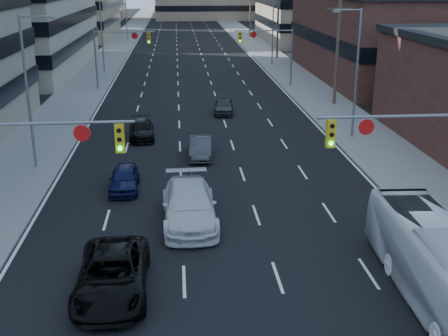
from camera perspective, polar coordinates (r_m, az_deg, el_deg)
name	(u,v)px	position (r m, az deg, el deg)	size (l,w,h in m)	color
road_surface	(183,24)	(143.29, -4.14, 14.42)	(18.00, 300.00, 0.02)	black
sidewalk_left	(136,24)	(143.60, -8.88, 14.29)	(5.00, 300.00, 0.15)	slate
sidewalk_right	(230,23)	(143.89, 0.59, 14.51)	(5.00, 300.00, 0.15)	slate
storefront_right_mid	(405,37)	(68.27, 17.95, 12.52)	(20.00, 30.00, 9.00)	#472119
office_right_far	(328,1)	(104.44, 10.57, 16.37)	(22.00, 28.00, 14.00)	gray
signal_near_left	(32,161)	(22.60, -18.90, 0.65)	(6.59, 0.33, 6.00)	slate
signal_near_right	(411,152)	(23.78, 18.48, 1.59)	(6.59, 0.33, 6.00)	slate
signal_far_left	(118,47)	(58.53, -10.69, 11.98)	(6.09, 0.33, 6.00)	slate
signal_far_right	(270,46)	(59.01, 4.67, 12.29)	(6.09, 0.33, 6.00)	slate
utility_pole_block	(338,40)	(51.10, 11.50, 12.64)	(2.20, 0.28, 11.00)	#4C3D2D
utility_pole_midblock	(278,17)	(80.27, 5.52, 15.06)	(2.20, 0.28, 11.00)	#4C3D2D
utility_pole_distant	(250,6)	(109.88, 2.69, 16.13)	(2.20, 0.28, 11.00)	#4C3D2D
streetlight_left_near	(30,86)	(34.45, -19.15, 7.90)	(2.03, 0.22, 9.00)	slate
streetlight_left_mid	(103,31)	(68.64, -12.19, 13.49)	(2.03, 0.22, 9.00)	slate
streetlight_left_far	(127,12)	(103.38, -9.82, 15.31)	(2.03, 0.22, 9.00)	slate
streetlight_right_near	(355,68)	(40.21, 13.13, 9.89)	(2.03, 0.22, 9.00)	slate
streetlight_right_far	(272,26)	(74.10, 4.87, 14.20)	(2.03, 0.22, 9.00)	slate
black_pickup	(112,275)	(21.07, -11.29, -10.59)	(2.54, 5.50, 1.53)	black
white_van	(189,205)	(26.33, -3.56, -3.77)	(2.46, 6.06, 1.76)	silver
transit_bus	(440,267)	(21.31, 21.09, -9.32)	(2.33, 9.94, 2.77)	silver
sedan_blue	(124,178)	(30.85, -10.10, -1.04)	(1.53, 3.80, 1.30)	#0D1137
sedan_grey_center	(201,147)	(35.92, -2.40, 2.11)	(1.37, 3.94, 1.30)	#38373A
sedan_black_far	(142,130)	(40.62, -8.37, 3.87)	(1.75, 4.30, 1.25)	black
sedan_grey_right	(224,106)	(47.67, -0.02, 6.35)	(1.57, 3.90, 1.33)	#313133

